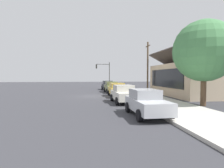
{
  "coord_description": "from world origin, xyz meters",
  "views": [
    {
      "loc": [
        22.93,
        -0.66,
        2.4
      ],
      "look_at": [
        1.69,
        2.02,
        1.53
      ],
      "focal_mm": 30.48,
      "sensor_mm": 36.0,
      "label": 1
    }
  ],
  "objects_px": {
    "car_charcoal": "(108,85)",
    "car_ivory": "(124,94)",
    "shade_tree": "(204,51)",
    "fire_hydrant_red": "(136,95)",
    "utility_pole_wooden": "(148,66)",
    "car_mustard": "(117,90)",
    "traffic_light_main": "(104,71)",
    "car_olive": "(112,87)",
    "car_silver": "(146,102)"
  },
  "relations": [
    {
      "from": "car_silver",
      "to": "traffic_light_main",
      "type": "distance_m",
      "value": 26.91
    },
    {
      "from": "car_mustard",
      "to": "car_ivory",
      "type": "relative_size",
      "value": 1.08
    },
    {
      "from": "car_charcoal",
      "to": "car_ivory",
      "type": "height_order",
      "value": "same"
    },
    {
      "from": "car_mustard",
      "to": "shade_tree",
      "type": "height_order",
      "value": "shade_tree"
    },
    {
      "from": "car_silver",
      "to": "traffic_light_main",
      "type": "bearing_deg",
      "value": 179.55
    },
    {
      "from": "car_silver",
      "to": "traffic_light_main",
      "type": "relative_size",
      "value": 0.84
    },
    {
      "from": "utility_pole_wooden",
      "to": "fire_hydrant_red",
      "type": "height_order",
      "value": "utility_pole_wooden"
    },
    {
      "from": "traffic_light_main",
      "to": "utility_pole_wooden",
      "type": "distance_m",
      "value": 11.8
    },
    {
      "from": "car_silver",
      "to": "fire_hydrant_red",
      "type": "distance_m",
      "value": 8.03
    },
    {
      "from": "car_olive",
      "to": "utility_pole_wooden",
      "type": "xyz_separation_m",
      "value": [
        0.62,
        5.37,
        3.11
      ]
    },
    {
      "from": "car_mustard",
      "to": "fire_hydrant_red",
      "type": "bearing_deg",
      "value": 22.9
    },
    {
      "from": "car_charcoal",
      "to": "utility_pole_wooden",
      "type": "xyz_separation_m",
      "value": [
        6.23,
        5.32,
        3.11
      ]
    },
    {
      "from": "car_ivory",
      "to": "car_mustard",
      "type": "bearing_deg",
      "value": 175.7
    },
    {
      "from": "car_olive",
      "to": "utility_pole_wooden",
      "type": "distance_m",
      "value": 6.23
    },
    {
      "from": "traffic_light_main",
      "to": "car_mustard",
      "type": "bearing_deg",
      "value": 0.94
    },
    {
      "from": "car_olive",
      "to": "car_silver",
      "type": "relative_size",
      "value": 1.12
    },
    {
      "from": "car_ivory",
      "to": "utility_pole_wooden",
      "type": "relative_size",
      "value": 0.58
    },
    {
      "from": "car_charcoal",
      "to": "shade_tree",
      "type": "relative_size",
      "value": 0.69
    },
    {
      "from": "car_charcoal",
      "to": "car_mustard",
      "type": "relative_size",
      "value": 1.01
    },
    {
      "from": "car_charcoal",
      "to": "fire_hydrant_red",
      "type": "relative_size",
      "value": 6.71
    },
    {
      "from": "shade_tree",
      "to": "traffic_light_main",
      "type": "relative_size",
      "value": 1.33
    },
    {
      "from": "shade_tree",
      "to": "car_silver",
      "type": "bearing_deg",
      "value": -61.55
    },
    {
      "from": "car_charcoal",
      "to": "car_mustard",
      "type": "bearing_deg",
      "value": -3.52
    },
    {
      "from": "traffic_light_main",
      "to": "car_silver",
      "type": "bearing_deg",
      "value": 0.67
    },
    {
      "from": "car_olive",
      "to": "car_mustard",
      "type": "relative_size",
      "value": 1.04
    },
    {
      "from": "shade_tree",
      "to": "fire_hydrant_red",
      "type": "relative_size",
      "value": 9.72
    },
    {
      "from": "utility_pole_wooden",
      "to": "car_mustard",
      "type": "bearing_deg",
      "value": -45.74
    },
    {
      "from": "fire_hydrant_red",
      "to": "traffic_light_main",
      "type": "bearing_deg",
      "value": -174.97
    },
    {
      "from": "car_charcoal",
      "to": "utility_pole_wooden",
      "type": "distance_m",
      "value": 8.76
    },
    {
      "from": "car_ivory",
      "to": "car_silver",
      "type": "height_order",
      "value": "same"
    },
    {
      "from": "utility_pole_wooden",
      "to": "car_olive",
      "type": "bearing_deg",
      "value": -96.56
    },
    {
      "from": "car_olive",
      "to": "car_ivory",
      "type": "distance_m",
      "value": 11.21
    },
    {
      "from": "shade_tree",
      "to": "fire_hydrant_red",
      "type": "distance_m",
      "value": 7.6
    },
    {
      "from": "car_ivory",
      "to": "traffic_light_main",
      "type": "distance_m",
      "value": 21.1
    },
    {
      "from": "car_charcoal",
      "to": "car_olive",
      "type": "distance_m",
      "value": 5.61
    },
    {
      "from": "traffic_light_main",
      "to": "car_olive",
      "type": "bearing_deg",
      "value": 1.73
    },
    {
      "from": "car_olive",
      "to": "shade_tree",
      "type": "distance_m",
      "value": 15.51
    },
    {
      "from": "shade_tree",
      "to": "utility_pole_wooden",
      "type": "relative_size",
      "value": 0.92
    },
    {
      "from": "car_olive",
      "to": "traffic_light_main",
      "type": "xyz_separation_m",
      "value": [
        -9.73,
        -0.29,
        2.67
      ]
    },
    {
      "from": "car_silver",
      "to": "utility_pole_wooden",
      "type": "distance_m",
      "value": 17.56
    },
    {
      "from": "car_mustard",
      "to": "utility_pole_wooden",
      "type": "xyz_separation_m",
      "value": [
        -5.27,
        5.4,
        3.11
      ]
    },
    {
      "from": "car_charcoal",
      "to": "traffic_light_main",
      "type": "relative_size",
      "value": 0.92
    },
    {
      "from": "car_mustard",
      "to": "utility_pole_wooden",
      "type": "bearing_deg",
      "value": 133.82
    },
    {
      "from": "car_charcoal",
      "to": "car_ivory",
      "type": "relative_size",
      "value": 1.09
    },
    {
      "from": "car_ivory",
      "to": "car_silver",
      "type": "bearing_deg",
      "value": 0.29
    },
    {
      "from": "car_olive",
      "to": "car_ivory",
      "type": "relative_size",
      "value": 1.12
    },
    {
      "from": "car_ivory",
      "to": "shade_tree",
      "type": "height_order",
      "value": "shade_tree"
    },
    {
      "from": "utility_pole_wooden",
      "to": "fire_hydrant_red",
      "type": "bearing_deg",
      "value": -25.15
    },
    {
      "from": "car_olive",
      "to": "traffic_light_main",
      "type": "bearing_deg",
      "value": 179.96
    },
    {
      "from": "car_olive",
      "to": "traffic_light_main",
      "type": "distance_m",
      "value": 10.09
    }
  ]
}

